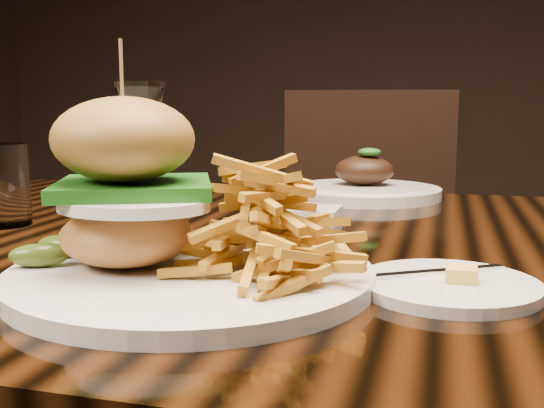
% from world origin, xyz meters
% --- Properties ---
extents(dining_table, '(1.60, 0.90, 0.75)m').
position_xyz_m(dining_table, '(0.00, 0.00, 0.67)').
color(dining_table, black).
rests_on(dining_table, ground).
extents(burger_plate, '(0.33, 0.33, 0.22)m').
position_xyz_m(burger_plate, '(-0.07, -0.22, 0.81)').
color(burger_plate, silver).
rests_on(burger_plate, dining_table).
extents(side_saucer, '(0.16, 0.16, 0.02)m').
position_xyz_m(side_saucer, '(0.16, -0.19, 0.76)').
color(side_saucer, silver).
rests_on(side_saucer, dining_table).
extents(ramekin, '(0.07, 0.07, 0.03)m').
position_xyz_m(ramekin, '(-0.01, 0.04, 0.77)').
color(ramekin, silver).
rests_on(ramekin, dining_table).
extents(wine_glass, '(0.07, 0.07, 0.19)m').
position_xyz_m(wine_glass, '(-0.24, 0.03, 0.89)').
color(wine_glass, white).
rests_on(wine_glass, dining_table).
extents(far_dish, '(0.27, 0.27, 0.09)m').
position_xyz_m(far_dish, '(0.02, 0.36, 0.77)').
color(far_dish, silver).
rests_on(far_dish, dining_table).
extents(chair_far, '(0.51, 0.51, 0.95)m').
position_xyz_m(chair_far, '(-0.04, 0.89, 0.54)').
color(chair_far, black).
rests_on(chair_far, ground).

